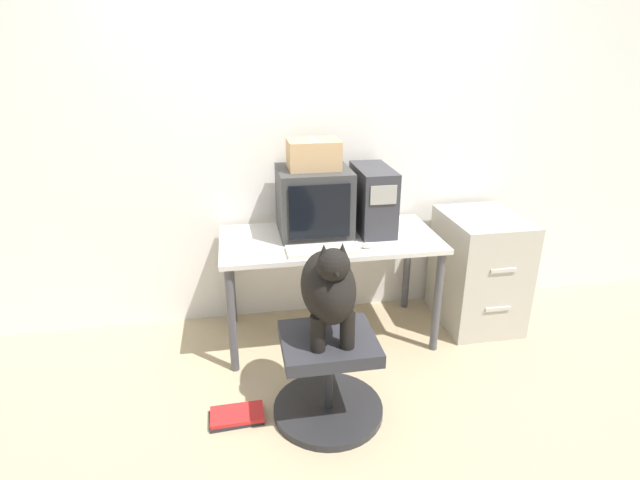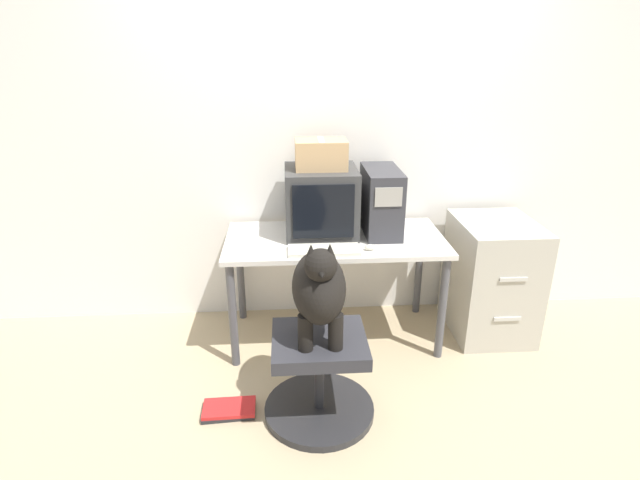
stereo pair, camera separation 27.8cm
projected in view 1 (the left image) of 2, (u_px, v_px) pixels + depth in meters
The scene contains 12 objects.
ground_plane at pixel (339, 363), 3.09m from camera, with size 12.00×12.00×0.00m, color tan.
wall_back at pixel (319, 132), 3.28m from camera, with size 8.00×0.05×2.60m.
desk at pixel (329, 250), 3.16m from camera, with size 1.37×0.67×0.71m.
crt_monitor at pixel (314, 201), 3.13m from camera, with size 0.45×0.43×0.42m.
pc_tower at pixel (373, 199), 3.19m from camera, with size 0.22×0.45×0.41m.
keyboard at pixel (322, 250), 2.90m from camera, with size 0.42×0.17×0.03m.
computer_mouse at pixel (367, 245), 2.95m from camera, with size 0.06×0.04×0.04m.
office_chair at pixel (328, 377), 2.60m from camera, with size 0.59×0.59×0.47m.
dog at pixel (329, 287), 2.41m from camera, with size 0.26×0.46×0.54m.
filing_cabinet at pixel (478, 270), 3.44m from camera, with size 0.49×0.61×0.78m.
cardboard_box at pixel (314, 154), 3.03m from camera, with size 0.31×0.23×0.18m.
book_stack_floor at pixel (237, 416), 2.62m from camera, with size 0.29×0.17×0.04m.
Camera 1 is at (-0.57, -2.53, 1.85)m, focal length 28.00 mm.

